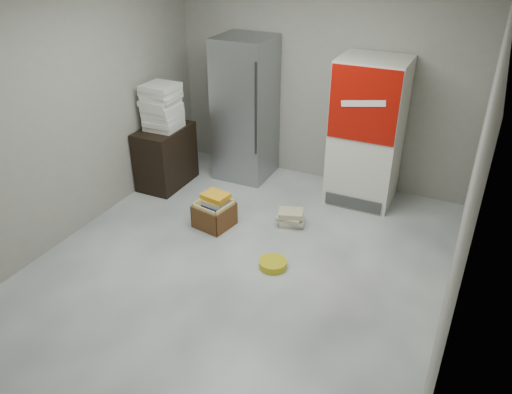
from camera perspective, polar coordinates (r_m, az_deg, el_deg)
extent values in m
plane|color=silver|center=(5.15, -2.71, -8.72)|extent=(5.00, 5.00, 0.00)
cube|color=gray|center=(6.62, 7.41, 13.45)|extent=(4.00, 0.04, 2.80)
cube|color=gray|center=(5.61, -21.67, 8.80)|extent=(0.04, 5.00, 2.80)
cube|color=gray|center=(3.98, 23.20, 0.43)|extent=(0.04, 5.00, 2.80)
cube|color=#9B9DA2|center=(6.75, -1.22, 9.98)|extent=(0.70, 0.70, 1.90)
cylinder|color=#333333|center=(6.26, -0.06, 9.90)|extent=(0.02, 0.02, 1.19)
cube|color=silver|center=(6.25, 12.57, 7.20)|extent=(0.80, 0.70, 1.80)
cube|color=#9D0C04|center=(5.77, 12.16, 10.19)|extent=(0.78, 0.02, 0.85)
cube|color=white|center=(5.74, 12.15, 10.40)|extent=(0.50, 0.01, 0.14)
cube|color=#3F3F3F|center=(6.27, 10.99, -0.67)|extent=(0.70, 0.02, 0.15)
cube|color=black|center=(6.77, -10.27, 4.58)|extent=(0.50, 0.80, 0.80)
cube|color=silver|center=(6.61, -10.46, 7.99)|extent=(0.41, 0.41, 0.06)
cube|color=silver|center=(6.57, -10.51, 8.47)|extent=(0.42, 0.42, 0.06)
cube|color=silver|center=(6.56, -10.55, 9.03)|extent=(0.41, 0.41, 0.06)
cube|color=silver|center=(6.53, -10.63, 9.56)|extent=(0.41, 0.41, 0.06)
cube|color=silver|center=(6.51, -10.73, 10.08)|extent=(0.41, 0.41, 0.06)
cube|color=silver|center=(6.50, -10.94, 10.64)|extent=(0.41, 0.41, 0.06)
cube|color=silver|center=(6.47, -10.76, 11.19)|extent=(0.42, 0.42, 0.06)
cube|color=silver|center=(6.46, -10.89, 11.74)|extent=(0.42, 0.42, 0.06)
cube|color=silver|center=(6.43, -10.90, 12.26)|extent=(0.41, 0.41, 0.06)
cube|color=#9A8255|center=(5.97, -4.69, -2.57)|extent=(0.32, 0.27, 0.06)
cube|color=#BCAD89|center=(5.94, -4.61, -2.09)|extent=(0.36, 0.33, 0.06)
cube|color=silver|center=(5.92, -4.52, -1.49)|extent=(0.36, 0.33, 0.06)
cube|color=navy|center=(5.87, -4.54, -1.09)|extent=(0.34, 0.29, 0.05)
cube|color=silver|center=(5.87, -4.72, -0.49)|extent=(0.33, 0.27, 0.06)
cube|color=#F7A51C|center=(5.84, -4.65, 0.08)|extent=(0.33, 0.28, 0.07)
cube|color=#BCAD89|center=(5.92, 4.08, -2.95)|extent=(0.34, 0.31, 0.04)
cube|color=silver|center=(5.89, 4.14, -2.64)|extent=(0.33, 0.29, 0.05)
cube|color=#BCAD89|center=(5.86, 3.83, -2.31)|extent=(0.30, 0.25, 0.04)
cube|color=#BCAD89|center=(5.84, 4.00, -1.87)|extent=(0.34, 0.30, 0.06)
cube|color=yellow|center=(5.92, -4.73, -3.17)|extent=(0.43, 0.43, 0.01)
cube|color=brown|center=(5.97, -3.62, -1.31)|extent=(0.38, 0.08, 0.28)
cube|color=brown|center=(5.73, -5.99, -2.85)|extent=(0.38, 0.08, 0.28)
cube|color=brown|center=(5.96, -6.17, -1.51)|extent=(0.08, 0.38, 0.28)
cube|color=brown|center=(5.75, -3.34, -2.64)|extent=(0.08, 0.38, 0.28)
cube|color=yellow|center=(5.95, -3.72, -1.22)|extent=(0.35, 0.08, 0.31)
cube|color=yellow|center=(5.73, -5.89, -2.62)|extent=(0.35, 0.08, 0.31)
cube|color=yellow|center=(5.94, -6.06, -1.41)|extent=(0.08, 0.35, 0.31)
cube|color=yellow|center=(5.74, -3.47, -2.43)|extent=(0.08, 0.35, 0.31)
cylinder|color=gold|center=(5.21, 1.94, -7.66)|extent=(0.38, 0.38, 0.08)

